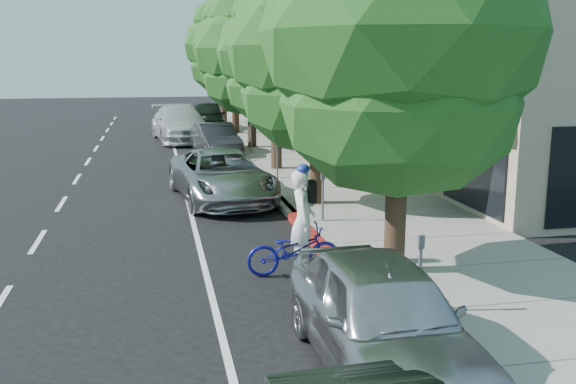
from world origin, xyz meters
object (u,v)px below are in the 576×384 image
object	(u,v)px
bicycle	(294,250)
dark_sedan	(216,140)
street_tree_0	(402,38)
street_tree_1	(318,50)
street_tree_3	(251,51)
pedestrian	(324,145)
street_tree_4	(234,47)
street_tree_2	(276,54)
near_car_a	(382,316)
silver_suv	(222,176)
dark_suv_far	(207,117)
cyclist	(303,221)
white_pickup	(180,124)
street_tree_5	(223,47)

from	to	relation	value
bicycle	dark_sedan	bearing A→B (deg)	-1.10
street_tree_0	street_tree_1	distance (m)	6.00
street_tree_3	pedestrian	size ratio (longest dim) A/B	4.02
street_tree_0	street_tree_4	xyz separation A→B (m)	(0.00, 24.00, 0.27)
street_tree_2	street_tree_3	bearing A→B (deg)	90.00
street_tree_0	near_car_a	xyz separation A→B (m)	(-1.52, -3.50, -3.70)
street_tree_4	near_car_a	world-z (taller)	street_tree_4
silver_suv	dark_suv_far	bearing A→B (deg)	79.96
street_tree_0	cyclist	size ratio (longest dim) A/B	3.72
street_tree_0	pedestrian	xyz separation A→B (m)	(1.58, 11.16, -3.40)
white_pickup	dark_suv_far	world-z (taller)	white_pickup
street_tree_0	bicycle	bearing A→B (deg)	161.99
pedestrian	street_tree_5	bearing A→B (deg)	-125.20
street_tree_1	bicycle	size ratio (longest dim) A/B	3.93
cyclist	dark_suv_far	bearing A→B (deg)	9.53
street_tree_3	near_car_a	distance (m)	21.87
street_tree_2	street_tree_5	world-z (taller)	street_tree_5
street_tree_3	dark_suv_far	distance (m)	8.82
street_tree_0	silver_suv	bearing A→B (deg)	108.40
street_tree_1	pedestrian	distance (m)	6.30
street_tree_3	dark_sedan	bearing A→B (deg)	-140.23
cyclist	silver_suv	size ratio (longest dim) A/B	0.38
street_tree_3	bicycle	xyz separation A→B (m)	(-1.83, -17.41, -3.98)
street_tree_3	silver_suv	distance (m)	11.42
white_pickup	pedestrian	size ratio (longest dim) A/B	3.27
street_tree_0	street_tree_3	bearing A→B (deg)	90.00
silver_suv	white_pickup	world-z (taller)	white_pickup
white_pickup	near_car_a	bearing A→B (deg)	-93.20
white_pickup	dark_sedan	bearing A→B (deg)	-83.64
street_tree_2	silver_suv	bearing A→B (deg)	-119.00
street_tree_4	pedestrian	world-z (taller)	street_tree_4
near_car_a	street_tree_5	bearing A→B (deg)	87.06
street_tree_2	dark_suv_far	bearing A→B (deg)	95.74
street_tree_3	dark_sedan	distance (m)	4.43
cyclist	dark_suv_far	distance (m)	25.12
near_car_a	street_tree_3	bearing A→B (deg)	85.62
dark_sedan	near_car_a	world-z (taller)	near_car_a
street_tree_5	white_pickup	size ratio (longest dim) A/B	1.30
street_tree_2	bicycle	size ratio (longest dim) A/B	3.78
street_tree_1	white_pickup	world-z (taller)	street_tree_1
white_pickup	bicycle	bearing A→B (deg)	-93.36
white_pickup	silver_suv	bearing A→B (deg)	-94.39
street_tree_1	near_car_a	bearing A→B (deg)	-99.07
street_tree_4	dark_sedan	size ratio (longest dim) A/B	1.80
silver_suv	street_tree_5	bearing A→B (deg)	77.03
street_tree_1	street_tree_3	world-z (taller)	street_tree_3
bicycle	street_tree_0	bearing A→B (deg)	-109.03
street_tree_0	white_pickup	size ratio (longest dim) A/B	1.23
street_tree_4	bicycle	bearing A→B (deg)	-94.46
cyclist	white_pickup	world-z (taller)	cyclist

